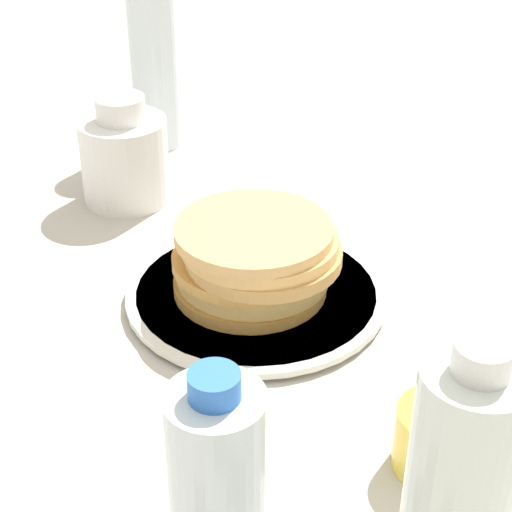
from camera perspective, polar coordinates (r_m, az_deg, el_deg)
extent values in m
plane|color=#BCB7AD|center=(0.89, 1.42, -3.69)|extent=(4.00, 4.00, 0.00)
cylinder|color=silver|center=(0.90, 0.00, -2.60)|extent=(0.25, 0.25, 0.01)
cylinder|color=silver|center=(0.90, 0.00, -2.47)|extent=(0.27, 0.27, 0.01)
cylinder|color=#AD7C3A|center=(0.89, -0.41, -1.88)|extent=(0.16, 0.16, 0.01)
cylinder|color=tan|center=(0.89, -0.20, -0.91)|extent=(0.16, 0.16, 0.02)
cylinder|color=tan|center=(0.88, -0.45, -0.21)|extent=(0.16, 0.16, 0.01)
cylinder|color=tan|center=(0.86, 0.50, 0.15)|extent=(0.16, 0.16, 0.01)
cylinder|color=#E4AE67|center=(0.86, 0.24, 0.97)|extent=(0.16, 0.16, 0.01)
cylinder|color=#DFAA6A|center=(0.85, -0.16, 1.66)|extent=(0.16, 0.16, 0.01)
cylinder|color=yellow|center=(0.72, 12.02, -11.85)|extent=(0.07, 0.07, 0.06)
cylinder|color=white|center=(1.08, -8.73, 6.32)|extent=(0.11, 0.11, 0.11)
cylinder|color=white|center=(1.06, -9.03, 9.67)|extent=(0.06, 0.06, 0.03)
cylinder|color=silver|center=(1.21, -6.79, 12.36)|extent=(0.07, 0.07, 0.23)
cylinder|color=silver|center=(0.58, -2.55, -15.66)|extent=(0.07, 0.07, 0.17)
cylinder|color=blue|center=(0.52, -2.80, -8.64)|extent=(0.03, 0.03, 0.02)
cylinder|color=white|center=(0.45, 14.87, -6.62)|extent=(0.03, 0.03, 0.02)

